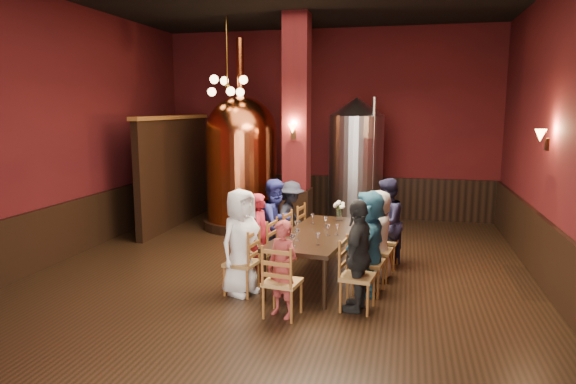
% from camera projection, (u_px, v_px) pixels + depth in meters
% --- Properties ---
extents(room, '(10.00, 10.02, 4.50)m').
position_uv_depth(room, '(277.00, 135.00, 7.62)').
color(room, black).
rests_on(room, ground).
extents(wainscot_right, '(0.08, 9.90, 1.00)m').
position_uv_depth(wainscot_right, '(557.00, 267.00, 7.02)').
color(wainscot_right, black).
rests_on(wainscot_right, ground).
extents(wainscot_back, '(7.90, 0.08, 1.00)m').
position_uv_depth(wainscot_back, '(327.00, 196.00, 12.67)').
color(wainscot_back, black).
rests_on(wainscot_back, ground).
extents(wainscot_left, '(0.08, 9.90, 1.00)m').
position_uv_depth(wainscot_left, '(54.00, 235.00, 8.79)').
color(wainscot_left, black).
rests_on(wainscot_left, ground).
extents(column, '(0.58, 0.58, 4.50)m').
position_uv_depth(column, '(297.00, 128.00, 10.38)').
color(column, '#4C1010').
rests_on(column, ground).
extents(partition, '(0.22, 3.50, 2.40)m').
position_uv_depth(partition, '(175.00, 173.00, 11.58)').
color(partition, black).
rests_on(partition, ground).
extents(pendant_cluster, '(0.90, 0.90, 1.70)m').
position_uv_depth(pendant_cluster, '(227.00, 86.00, 10.67)').
color(pendant_cluster, '#A57226').
rests_on(pendant_cluster, room).
extents(sconce_wall, '(0.20, 0.20, 0.36)m').
position_uv_depth(sconce_wall, '(547.00, 139.00, 7.52)').
color(sconce_wall, black).
rests_on(sconce_wall, room).
extents(sconce_column, '(0.20, 0.20, 0.36)m').
position_uv_depth(sconce_column, '(293.00, 131.00, 10.10)').
color(sconce_column, black).
rests_on(sconce_column, column).
extents(dining_table, '(1.32, 2.51, 0.75)m').
position_uv_depth(dining_table, '(319.00, 236.00, 7.93)').
color(dining_table, black).
rests_on(dining_table, ground).
extents(chair_0, '(0.52, 0.52, 0.92)m').
position_uv_depth(chair_0, '(241.00, 262.00, 7.35)').
color(chair_0, '#925C25').
rests_on(chair_0, ground).
extents(person_0, '(0.77, 0.89, 1.53)m').
position_uv_depth(person_0, '(241.00, 242.00, 7.30)').
color(person_0, white).
rests_on(person_0, ground).
extents(chair_1, '(0.52, 0.52, 0.92)m').
position_uv_depth(chair_1, '(260.00, 250.00, 7.97)').
color(chair_1, '#925C25').
rests_on(chair_1, ground).
extents(person_1, '(0.36, 0.52, 1.36)m').
position_uv_depth(person_1, '(260.00, 237.00, 7.93)').
color(person_1, maroon).
rests_on(person_1, ground).
extents(chair_2, '(0.52, 0.52, 0.92)m').
position_uv_depth(chair_2, '(276.00, 240.00, 8.57)').
color(chair_2, '#925C25').
rests_on(chair_2, ground).
extents(person_2, '(0.60, 0.81, 1.50)m').
position_uv_depth(person_2, '(276.00, 224.00, 8.53)').
color(person_2, navy).
rests_on(person_2, ground).
extents(chair_3, '(0.52, 0.52, 0.92)m').
position_uv_depth(chair_3, '(291.00, 231.00, 9.19)').
color(chair_3, '#925C25').
rests_on(chair_3, ground).
extents(person_3, '(0.61, 0.94, 1.37)m').
position_uv_depth(person_3, '(291.00, 219.00, 9.16)').
color(person_3, black).
rests_on(person_3, ground).
extents(chair_4, '(0.52, 0.52, 0.92)m').
position_uv_depth(chair_4, '(358.00, 276.00, 6.75)').
color(chair_4, '#925C25').
rests_on(chair_4, ground).
extents(person_4, '(0.51, 0.92, 1.49)m').
position_uv_depth(person_4, '(358.00, 255.00, 6.70)').
color(person_4, black).
rests_on(person_4, ground).
extents(chair_5, '(0.52, 0.52, 0.92)m').
position_uv_depth(chair_5, '(369.00, 262.00, 7.37)').
color(chair_5, '#925C25').
rests_on(chair_5, ground).
extents(person_5, '(0.54, 1.42, 1.51)m').
position_uv_depth(person_5, '(369.00, 242.00, 7.32)').
color(person_5, teal).
rests_on(person_5, ground).
extents(chair_6, '(0.52, 0.52, 0.92)m').
position_uv_depth(chair_6, '(378.00, 250.00, 7.97)').
color(chair_6, '#925C25').
rests_on(chair_6, ground).
extents(person_6, '(0.50, 0.72, 1.41)m').
position_uv_depth(person_6, '(378.00, 235.00, 7.94)').
color(person_6, '#BAB2A4').
rests_on(person_6, ground).
extents(chair_7, '(0.52, 0.52, 0.92)m').
position_uv_depth(chair_7, '(385.00, 240.00, 8.59)').
color(chair_7, '#925C25').
rests_on(chair_7, ground).
extents(person_7, '(0.56, 0.80, 1.51)m').
position_uv_depth(person_7, '(386.00, 223.00, 8.54)').
color(person_7, '#1B1A35').
rests_on(person_7, ground).
extents(chair_8, '(0.52, 0.52, 0.92)m').
position_uv_depth(chair_8, '(282.00, 282.00, 6.54)').
color(chair_8, '#925C25').
rests_on(chair_8, ground).
extents(person_8, '(0.54, 0.47, 1.26)m').
position_uv_depth(person_8, '(282.00, 269.00, 6.52)').
color(person_8, maroon).
rests_on(person_8, ground).
extents(copper_kettle, '(1.79, 1.79, 4.11)m').
position_uv_depth(copper_kettle, '(242.00, 161.00, 11.28)').
color(copper_kettle, black).
rests_on(copper_kettle, ground).
extents(steel_vessel, '(1.53, 1.53, 2.88)m').
position_uv_depth(steel_vessel, '(356.00, 163.00, 11.30)').
color(steel_vessel, '#B2B2B7').
rests_on(steel_vessel, ground).
extents(rose_vase, '(0.21, 0.21, 0.35)m').
position_uv_depth(rose_vase, '(339.00, 208.00, 8.69)').
color(rose_vase, white).
rests_on(rose_vase, dining_table).
extents(wine_glass_0, '(0.07, 0.07, 0.17)m').
position_uv_depth(wine_glass_0, '(313.00, 219.00, 8.48)').
color(wine_glass_0, white).
rests_on(wine_glass_0, dining_table).
extents(wine_glass_1, '(0.07, 0.07, 0.17)m').
position_uv_depth(wine_glass_1, '(326.00, 222.00, 8.26)').
color(wine_glass_1, white).
rests_on(wine_glass_1, dining_table).
extents(wine_glass_2, '(0.07, 0.07, 0.17)m').
position_uv_depth(wine_glass_2, '(337.00, 230.00, 7.73)').
color(wine_glass_2, white).
rests_on(wine_glass_2, dining_table).
extents(wine_glass_3, '(0.07, 0.07, 0.17)m').
position_uv_depth(wine_glass_3, '(296.00, 226.00, 7.94)').
color(wine_glass_3, white).
rests_on(wine_glass_3, dining_table).
extents(wine_glass_4, '(0.07, 0.07, 0.17)m').
position_uv_depth(wine_glass_4, '(328.00, 230.00, 7.72)').
color(wine_glass_4, white).
rests_on(wine_glass_4, dining_table).
extents(wine_glass_5, '(0.07, 0.07, 0.17)m').
position_uv_depth(wine_glass_5, '(282.00, 240.00, 7.12)').
color(wine_glass_5, white).
rests_on(wine_glass_5, dining_table).
extents(wine_glass_6, '(0.07, 0.07, 0.17)m').
position_uv_depth(wine_glass_6, '(298.00, 235.00, 7.43)').
color(wine_glass_6, white).
rests_on(wine_glass_6, dining_table).
extents(wine_glass_7, '(0.07, 0.07, 0.17)m').
position_uv_depth(wine_glass_7, '(291.00, 240.00, 7.14)').
color(wine_glass_7, white).
rests_on(wine_glass_7, dining_table).
extents(wine_glass_8, '(0.07, 0.07, 0.17)m').
position_uv_depth(wine_glass_8, '(293.00, 240.00, 7.10)').
color(wine_glass_8, white).
rests_on(wine_glass_8, dining_table).
extents(wine_glass_9, '(0.07, 0.07, 0.17)m').
position_uv_depth(wine_glass_9, '(318.00, 239.00, 7.18)').
color(wine_glass_9, white).
rests_on(wine_glass_9, dining_table).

